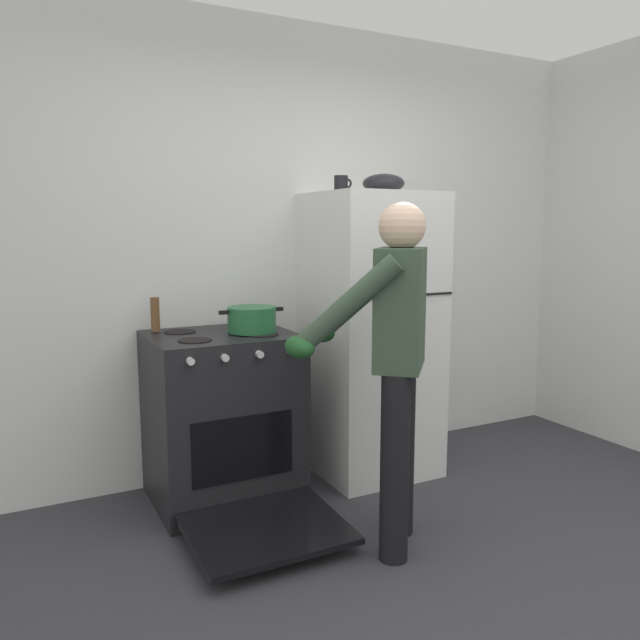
{
  "coord_description": "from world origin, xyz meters",
  "views": [
    {
      "loc": [
        -1.58,
        -1.59,
        1.49
      ],
      "look_at": [
        -0.08,
        1.32,
        1.0
      ],
      "focal_mm": 34.9,
      "sensor_mm": 36.0,
      "label": 1
    }
  ],
  "objects_px": {
    "stove_range": "(224,420)",
    "coffee_mug": "(341,184)",
    "person_cook": "(391,346)",
    "red_pot": "(252,319)",
    "mixing_bowl": "(383,183)",
    "pepper_mill": "(155,314)",
    "refrigerator": "(370,335)"
  },
  "relations": [
    {
      "from": "mixing_bowl",
      "to": "person_cook",
      "type": "bearing_deg",
      "value": -120.24
    },
    {
      "from": "person_cook",
      "to": "coffee_mug",
      "type": "height_order",
      "value": "coffee_mug"
    },
    {
      "from": "person_cook",
      "to": "red_pot",
      "type": "distance_m",
      "value": 0.88
    },
    {
      "from": "stove_range",
      "to": "red_pot",
      "type": "xyz_separation_m",
      "value": [
        0.16,
        -0.03,
        0.55
      ]
    },
    {
      "from": "refrigerator",
      "to": "person_cook",
      "type": "bearing_deg",
      "value": -116.07
    },
    {
      "from": "refrigerator",
      "to": "coffee_mug",
      "type": "bearing_deg",
      "value": 164.16
    },
    {
      "from": "mixing_bowl",
      "to": "stove_range",
      "type": "bearing_deg",
      "value": -178.99
    },
    {
      "from": "red_pot",
      "to": "mixing_bowl",
      "type": "relative_size",
      "value": 1.46
    },
    {
      "from": "stove_range",
      "to": "person_cook",
      "type": "height_order",
      "value": "person_cook"
    },
    {
      "from": "person_cook",
      "to": "mixing_bowl",
      "type": "relative_size",
      "value": 6.45
    },
    {
      "from": "refrigerator",
      "to": "stove_range",
      "type": "distance_m",
      "value": 1.02
    },
    {
      "from": "red_pot",
      "to": "coffee_mug",
      "type": "relative_size",
      "value": 3.22
    },
    {
      "from": "refrigerator",
      "to": "red_pot",
      "type": "xyz_separation_m",
      "value": [
        -0.78,
        -0.05,
        0.15
      ]
    },
    {
      "from": "red_pot",
      "to": "mixing_bowl",
      "type": "bearing_deg",
      "value": 3.32
    },
    {
      "from": "coffee_mug",
      "to": "mixing_bowl",
      "type": "distance_m",
      "value": 0.26
    },
    {
      "from": "stove_range",
      "to": "pepper_mill",
      "type": "distance_m",
      "value": 0.68
    },
    {
      "from": "red_pot",
      "to": "coffee_mug",
      "type": "xyz_separation_m",
      "value": [
        0.6,
        0.1,
        0.74
      ]
    },
    {
      "from": "red_pot",
      "to": "stove_range",
      "type": "bearing_deg",
      "value": 168.72
    },
    {
      "from": "refrigerator",
      "to": "coffee_mug",
      "type": "xyz_separation_m",
      "value": [
        -0.18,
        0.05,
        0.89
      ]
    },
    {
      "from": "person_cook",
      "to": "pepper_mill",
      "type": "height_order",
      "value": "person_cook"
    },
    {
      "from": "person_cook",
      "to": "coffee_mug",
      "type": "xyz_separation_m",
      "value": [
        0.24,
        0.9,
        0.78
      ]
    },
    {
      "from": "coffee_mug",
      "to": "person_cook",
      "type": "bearing_deg",
      "value": -104.87
    },
    {
      "from": "red_pot",
      "to": "pepper_mill",
      "type": "distance_m",
      "value": 0.52
    },
    {
      "from": "coffee_mug",
      "to": "pepper_mill",
      "type": "bearing_deg",
      "value": 171.98
    },
    {
      "from": "stove_range",
      "to": "mixing_bowl",
      "type": "relative_size",
      "value": 4.97
    },
    {
      "from": "person_cook",
      "to": "coffee_mug",
      "type": "relative_size",
      "value": 14.28
    },
    {
      "from": "pepper_mill",
      "to": "refrigerator",
      "type": "bearing_deg",
      "value": -9.16
    },
    {
      "from": "stove_range",
      "to": "coffee_mug",
      "type": "distance_m",
      "value": 1.5
    },
    {
      "from": "pepper_mill",
      "to": "mixing_bowl",
      "type": "relative_size",
      "value": 0.75
    },
    {
      "from": "coffee_mug",
      "to": "mixing_bowl",
      "type": "xyz_separation_m",
      "value": [
        0.26,
        -0.05,
        0.01
      ]
    },
    {
      "from": "red_pot",
      "to": "pepper_mill",
      "type": "xyz_separation_m",
      "value": [
        -0.46,
        0.25,
        0.02
      ]
    },
    {
      "from": "refrigerator",
      "to": "pepper_mill",
      "type": "bearing_deg",
      "value": 170.84
    }
  ]
}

